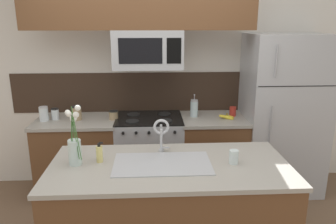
# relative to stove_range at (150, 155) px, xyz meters

# --- Properties ---
(rear_partition) EXTENTS (5.20, 0.10, 2.60)m
(rear_partition) POSITION_rel_stove_range_xyz_m (0.30, 0.38, 0.84)
(rear_partition) COLOR silver
(rear_partition) RESTS_ON ground
(splash_band) EXTENTS (3.28, 0.01, 0.48)m
(splash_band) POSITION_rel_stove_range_xyz_m (-0.00, 0.32, 0.69)
(splash_band) COLOR #332319
(splash_band) RESTS_ON rear_partition
(back_counter_left) EXTENTS (0.92, 0.65, 0.91)m
(back_counter_left) POSITION_rel_stove_range_xyz_m (-0.83, 0.00, -0.01)
(back_counter_left) COLOR brown
(back_counter_left) RESTS_ON ground
(back_counter_right) EXTENTS (0.77, 0.65, 0.91)m
(back_counter_right) POSITION_rel_stove_range_xyz_m (0.75, 0.00, -0.01)
(back_counter_right) COLOR brown
(back_counter_right) RESTS_ON ground
(stove_range) EXTENTS (0.76, 0.64, 0.93)m
(stove_range) POSITION_rel_stove_range_xyz_m (0.00, 0.00, 0.00)
(stove_range) COLOR #A8AAAF
(stove_range) RESTS_ON ground
(microwave) EXTENTS (0.74, 0.40, 0.41)m
(microwave) POSITION_rel_stove_range_xyz_m (0.00, -0.02, 1.23)
(microwave) COLOR #A8AAAF
(upper_cabinet_band) EXTENTS (2.39, 0.34, 0.60)m
(upper_cabinet_band) POSITION_rel_stove_range_xyz_m (-0.08, -0.05, 1.74)
(upper_cabinet_band) COLOR brown
(refrigerator) EXTENTS (0.90, 0.74, 1.86)m
(refrigerator) POSITION_rel_stove_range_xyz_m (1.56, 0.02, 0.47)
(refrigerator) COLOR #A8AAAF
(refrigerator) RESTS_ON ground
(storage_jar_tall) EXTENTS (0.10, 0.10, 0.16)m
(storage_jar_tall) POSITION_rel_stove_range_xyz_m (-1.17, -0.02, 0.53)
(storage_jar_tall) COLOR silver
(storage_jar_tall) RESTS_ON back_counter_left
(storage_jar_medium) EXTENTS (0.08, 0.08, 0.13)m
(storage_jar_medium) POSITION_rel_stove_range_xyz_m (-1.06, 0.03, 0.51)
(storage_jar_medium) COLOR silver
(storage_jar_medium) RESTS_ON back_counter_left
(storage_jar_short) EXTENTS (0.10, 0.10, 0.16)m
(storage_jar_short) POSITION_rel_stove_range_xyz_m (-0.81, -0.01, 0.53)
(storage_jar_short) COLOR #997F5B
(storage_jar_short) RESTS_ON back_counter_left
(storage_jar_squat) EXTENTS (0.10, 0.10, 0.10)m
(storage_jar_squat) POSITION_rel_stove_range_xyz_m (-0.40, -0.01, 0.50)
(storage_jar_squat) COLOR #997F5B
(storage_jar_squat) RESTS_ON back_counter_left
(banana_bunch) EXTENTS (0.19, 0.12, 0.08)m
(banana_bunch) POSITION_rel_stove_range_xyz_m (0.89, -0.06, 0.47)
(banana_bunch) COLOR yellow
(banana_bunch) RESTS_ON back_counter_right
(french_press) EXTENTS (0.09, 0.09, 0.27)m
(french_press) POSITION_rel_stove_range_xyz_m (0.53, 0.06, 0.55)
(french_press) COLOR silver
(french_press) RESTS_ON back_counter_right
(coffee_tin) EXTENTS (0.08, 0.08, 0.11)m
(coffee_tin) POSITION_rel_stove_range_xyz_m (0.98, 0.05, 0.50)
(coffee_tin) COLOR #B22D23
(coffee_tin) RESTS_ON back_counter_right
(island_counter) EXTENTS (1.88, 0.88, 0.91)m
(island_counter) POSITION_rel_stove_range_xyz_m (0.16, -1.25, -0.01)
(island_counter) COLOR brown
(island_counter) RESTS_ON ground
(kitchen_sink) EXTENTS (0.76, 0.44, 0.16)m
(kitchen_sink) POSITION_rel_stove_range_xyz_m (0.11, -1.25, 0.38)
(kitchen_sink) COLOR #ADAFB5
(kitchen_sink) RESTS_ON island_counter
(sink_faucet) EXTENTS (0.14, 0.14, 0.31)m
(sink_faucet) POSITION_rel_stove_range_xyz_m (0.11, -1.03, 0.65)
(sink_faucet) COLOR #B7BABF
(sink_faucet) RESTS_ON island_counter
(dish_soap_bottle) EXTENTS (0.06, 0.05, 0.16)m
(dish_soap_bottle) POSITION_rel_stove_range_xyz_m (-0.39, -1.18, 0.52)
(dish_soap_bottle) COLOR #DBCC75
(dish_soap_bottle) RESTS_ON island_counter
(drinking_glass) EXTENTS (0.07, 0.07, 0.11)m
(drinking_glass) POSITION_rel_stove_range_xyz_m (0.67, -1.27, 0.50)
(drinking_glass) COLOR silver
(drinking_glass) RESTS_ON island_counter
(flower_vase) EXTENTS (0.13, 0.19, 0.49)m
(flower_vase) POSITION_rel_stove_range_xyz_m (-0.57, -1.21, 0.59)
(flower_vase) COLOR silver
(flower_vase) RESTS_ON island_counter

